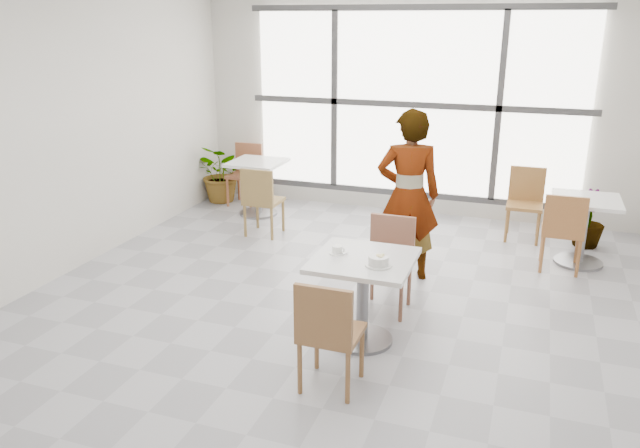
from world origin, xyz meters
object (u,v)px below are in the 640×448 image
(plant_right, at_px, (588,219))
(bg_chair_right_near, at_px, (563,227))
(chair_near, at_px, (328,329))
(bg_table_left, at_px, (257,180))
(plant_left, at_px, (223,173))
(person, at_px, (408,196))
(bg_table_right, at_px, (584,222))
(oatmeal_bowl, at_px, (379,261))
(bg_chair_left_far, at_px, (246,170))
(main_table, at_px, (363,284))
(chair_far, at_px, (389,257))
(coffee_cup, at_px, (337,250))
(bg_chair_left_near, at_px, (261,197))
(bg_chair_right_far, at_px, (525,198))

(plant_right, bearing_deg, bg_chair_right_near, -108.26)
(chair_near, xyz_separation_m, bg_table_left, (-2.29, 3.74, -0.01))
(bg_table_left, distance_m, plant_left, 0.85)
(person, distance_m, bg_table_right, 2.04)
(oatmeal_bowl, xyz_separation_m, person, (-0.10, 1.61, 0.09))
(bg_table_right, distance_m, bg_chair_right_near, 0.39)
(bg_chair_left_far, height_order, plant_right, bg_chair_left_far)
(main_table, bearing_deg, chair_far, 85.98)
(person, bearing_deg, oatmeal_bowl, 76.86)
(bg_table_left, relative_size, plant_left, 0.88)
(coffee_cup, distance_m, bg_table_right, 3.19)
(person, relative_size, bg_table_left, 2.35)
(bg_chair_right_near, bearing_deg, bg_table_left, -11.57)
(bg_chair_left_near, distance_m, plant_left, 1.68)
(coffee_cup, bearing_deg, chair_near, -76.41)
(bg_table_left, distance_m, bg_chair_right_near, 3.99)
(chair_far, relative_size, plant_left, 1.02)
(coffee_cup, height_order, bg_chair_left_far, bg_chair_left_far)
(coffee_cup, xyz_separation_m, person, (0.28, 1.46, 0.10))
(chair_far, xyz_separation_m, person, (0.00, 0.77, 0.38))
(bg_table_right, bearing_deg, person, -150.37)
(oatmeal_bowl, height_order, plant_left, plant_left)
(oatmeal_bowl, xyz_separation_m, plant_left, (-3.23, 3.47, -0.37))
(main_table, height_order, bg_chair_left_far, bg_chair_left_far)
(chair_far, height_order, person, person)
(plant_left, bearing_deg, chair_near, -53.69)
(person, height_order, plant_right, person)
(plant_right, bearing_deg, bg_chair_left_far, 176.17)
(chair_far, distance_m, person, 0.86)
(coffee_cup, distance_m, bg_table_left, 3.61)
(plant_left, bearing_deg, person, -30.77)
(chair_far, bearing_deg, bg_chair_right_far, 65.61)
(bg_chair_left_far, distance_m, bg_chair_right_near, 4.47)
(chair_far, bearing_deg, bg_chair_right_near, 43.18)
(main_table, distance_m, chair_far, 0.72)
(chair_far, relative_size, bg_table_left, 1.16)
(chair_near, height_order, bg_chair_right_near, same)
(bg_table_left, xyz_separation_m, bg_chair_right_near, (3.90, -0.80, 0.01))
(coffee_cup, relative_size, bg_chair_left_far, 0.18)
(chair_far, height_order, bg_table_left, chair_far)
(person, bearing_deg, bg_table_left, -48.54)
(main_table, height_order, bg_table_left, same)
(bg_chair_right_near, bearing_deg, bg_table_right, -123.43)
(chair_near, distance_m, coffee_cup, 0.89)
(person, relative_size, bg_chair_right_far, 2.03)
(bg_chair_left_near, xyz_separation_m, plant_right, (3.79, 0.96, -0.16))
(bg_chair_right_far, bearing_deg, bg_chair_left_near, -161.30)
(coffee_cup, bearing_deg, chair_far, 67.94)
(bg_chair_left_far, distance_m, bg_chair_right_far, 3.89)
(plant_right, bearing_deg, oatmeal_bowl, -118.35)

